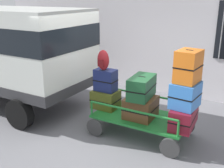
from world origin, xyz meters
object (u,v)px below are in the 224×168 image
at_px(suitcase_center_top, 188,66).
at_px(backpack, 103,60).
at_px(van, 7,46).
at_px(suitcase_midleft_bottom, 141,107).
at_px(suitcase_left_middle, 106,80).
at_px(suitcase_midleft_middle, 142,87).
at_px(luggage_cart, 141,120).
at_px(suitcase_left_bottom, 106,99).
at_px(suitcase_center_bottom, 184,116).
at_px(suitcase_center_middle, 185,95).

relative_size(suitcase_center_top, backpack, 1.37).
distance_m(van, suitcase_center_top, 4.81).
bearing_deg(suitcase_midleft_bottom, van, 179.98).
distance_m(suitcase_left_middle, suitcase_midleft_middle, 0.90).
bearing_deg(luggage_cart, suitcase_midleft_middle, -90.00).
relative_size(suitcase_left_middle, suitcase_center_top, 0.82).
xyz_separation_m(luggage_cart, suitcase_midleft_middle, (0.00, -0.03, 0.74)).
bearing_deg(suitcase_left_bottom, backpack, -92.13).
distance_m(suitcase_left_bottom, suitcase_left_middle, 0.45).
bearing_deg(suitcase_center_bottom, suitcase_center_middle, -90.00).
height_order(van, suitcase_midleft_bottom, van).
distance_m(van, suitcase_left_bottom, 3.16).
height_order(suitcase_left_bottom, suitcase_left_middle, suitcase_left_middle).
bearing_deg(van, luggage_cart, 0.50).
xyz_separation_m(suitcase_left_bottom, suitcase_midleft_bottom, (0.90, -0.07, 0.01)).
height_order(luggage_cart, backpack, backpack).
relative_size(van, suitcase_center_middle, 7.32).
xyz_separation_m(suitcase_center_bottom, suitcase_center_middle, (0.00, -0.03, 0.45)).
distance_m(van, suitcase_center_bottom, 4.90).
height_order(van, suitcase_left_middle, van).
bearing_deg(suitcase_center_bottom, suitcase_center_top, -90.00).
bearing_deg(suitcase_center_middle, van, -179.96).
distance_m(suitcase_center_bottom, suitcase_center_top, 1.00).
bearing_deg(suitcase_midleft_middle, suitcase_center_top, 1.58).
bearing_deg(suitcase_midleft_middle, suitcase_center_middle, -0.27).
distance_m(suitcase_center_bottom, backpack, 2.02).
distance_m(suitcase_left_bottom, suitcase_center_middle, 1.85).
relative_size(suitcase_left_bottom, suitcase_midleft_middle, 0.73).
distance_m(suitcase_center_middle, suitcase_center_top, 0.55).
distance_m(suitcase_midleft_middle, backpack, 1.01).
xyz_separation_m(suitcase_midleft_middle, suitcase_center_top, (0.90, 0.02, 0.55)).
height_order(van, suitcase_center_top, van).
distance_m(van, luggage_cart, 4.10).
xyz_separation_m(luggage_cart, suitcase_center_bottom, (0.90, 0.00, 0.28)).
height_order(suitcase_center_bottom, suitcase_center_middle, suitcase_center_middle).
bearing_deg(backpack, suitcase_midleft_bottom, 1.21).
xyz_separation_m(suitcase_midleft_bottom, suitcase_center_top, (0.90, 0.03, 0.99)).
relative_size(suitcase_midleft_bottom, suitcase_center_bottom, 0.74).
xyz_separation_m(van, suitcase_left_middle, (3.01, 0.07, -0.51)).
relative_size(suitcase_left_bottom, backpack, 1.32).
height_order(suitcase_midleft_bottom, suitcase_center_top, suitcase_center_top).
relative_size(suitcase_left_bottom, suitcase_midleft_bottom, 0.89).
bearing_deg(luggage_cart, van, -179.50).
height_order(van, suitcase_left_bottom, van).
relative_size(suitcase_left_bottom, suitcase_left_middle, 1.18).
bearing_deg(backpack, suitcase_center_bottom, 1.77).
relative_size(van, suitcase_center_top, 7.47).
bearing_deg(suitcase_center_bottom, luggage_cart, -179.94).
relative_size(van, backpack, 10.25).
distance_m(suitcase_midleft_bottom, suitcase_midleft_middle, 0.44).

